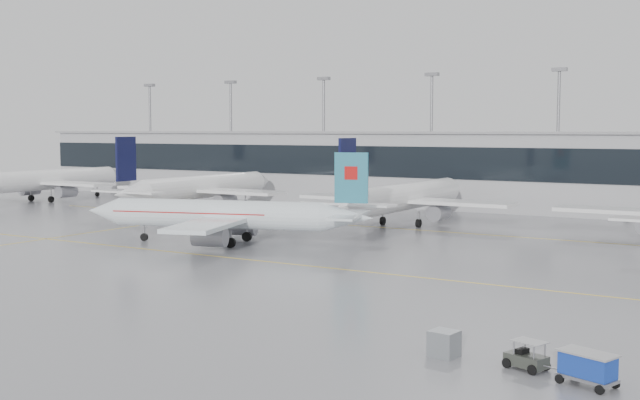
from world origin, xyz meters
The scene contains 15 objects.
ground centered at (0.00, 0.00, 0.00)m, with size 320.00×320.00×0.00m, color gray.
taxi_line_main centered at (0.00, 0.00, 0.01)m, with size 120.00×0.25×0.01m, color gold.
taxi_line_north centered at (0.00, 30.00, 0.01)m, with size 120.00×0.25×0.01m, color gold.
taxi_line_cross centered at (-30.00, 15.00, 0.01)m, with size 0.25×60.00×0.01m, color gold.
terminal centered at (0.00, 62.00, 6.00)m, with size 180.00×15.00×12.00m, color #A2A2A6.
terminal_glass centered at (0.00, 54.45, 7.50)m, with size 180.00×0.20×5.00m, color black.
terminal_roof centered at (0.00, 62.00, 12.20)m, with size 182.00×16.00×0.40m, color gray.
light_masts centered at (0.00, 68.00, 13.34)m, with size 156.40×1.00×22.60m.
air_canada_jet centered at (-9.10, 7.52, 3.21)m, with size 33.07×26.32×10.27m.
parked_jet_a centered at (-70.00, 33.69, 3.71)m, with size 29.64×36.96×11.72m.
parked_jet_b centered at (-35.00, 33.69, 3.71)m, with size 29.64×36.96×11.72m.
parked_jet_c centered at (0.00, 33.69, 3.71)m, with size 29.64×36.96×11.72m.
baggage_tug centered at (33.01, -21.55, 0.55)m, with size 3.29×1.97×1.57m.
baggage_cart centered at (36.41, -22.72, 1.00)m, with size 3.11×2.34×1.71m.
gse_unit centered at (28.37, -21.57, 0.74)m, with size 1.48×1.37×1.48m, color slate.
Camera 1 is at (45.08, -62.67, 12.63)m, focal length 45.00 mm.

